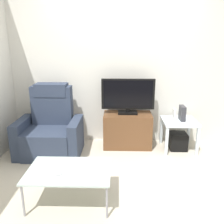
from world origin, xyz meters
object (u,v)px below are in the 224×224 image
(book_upright, at_px, (174,115))
(game_console, at_px, (182,113))
(cell_phone, at_px, (58,172))
(coffee_table, at_px, (69,172))
(tv_stand, at_px, (127,130))
(subwoofer_box, at_px, (178,141))
(television, at_px, (128,96))
(recliner_armchair, at_px, (50,130))
(side_table, at_px, (179,125))

(book_upright, relative_size, game_console, 0.83)
(book_upright, distance_m, game_console, 0.14)
(cell_phone, bearing_deg, coffee_table, 14.77)
(tv_stand, relative_size, subwoofer_box, 2.89)
(subwoofer_box, distance_m, game_console, 0.48)
(television, relative_size, game_console, 3.67)
(subwoofer_box, distance_m, cell_phone, 2.19)
(cell_phone, bearing_deg, book_upright, 29.47)
(television, height_order, recliner_armchair, television)
(side_table, relative_size, coffee_table, 0.60)
(side_table, bearing_deg, coffee_table, -137.49)
(cell_phone, bearing_deg, recliner_armchair, 95.35)
(recliner_armchair, xyz_separation_m, side_table, (2.07, 0.16, 0.05))
(cell_phone, bearing_deg, subwoofer_box, 28.05)
(subwoofer_box, bearing_deg, television, 171.83)
(book_upright, height_order, cell_phone, book_upright)
(recliner_armchair, xyz_separation_m, subwoofer_box, (2.07, 0.16, -0.24))
(tv_stand, distance_m, television, 0.59)
(subwoofer_box, relative_size, coffee_table, 0.30)
(game_console, bearing_deg, television, 172.80)
(side_table, height_order, book_upright, book_upright)
(book_upright, bearing_deg, side_table, 11.31)
(side_table, xyz_separation_m, cell_phone, (-1.62, -1.45, -0.03))
(television, height_order, book_upright, television)
(side_table, xyz_separation_m, subwoofer_box, (-0.00, 0.00, -0.28))
(television, height_order, subwoofer_box, television)
(side_table, bearing_deg, subwoofer_box, 180.00)
(side_table, distance_m, cell_phone, 2.18)
(subwoofer_box, bearing_deg, recliner_armchair, -175.49)
(recliner_armchair, distance_m, book_upright, 1.99)
(book_upright, bearing_deg, coffee_table, -135.95)
(subwoofer_box, height_order, cell_phone, cell_phone)
(tv_stand, xyz_separation_m, game_console, (0.87, -0.09, 0.33))
(coffee_table, bearing_deg, subwoofer_box, 42.51)
(tv_stand, relative_size, book_upright, 4.08)
(subwoofer_box, height_order, game_console, game_console)
(game_console, distance_m, cell_phone, 2.22)
(coffee_table, bearing_deg, game_console, 42.07)
(recliner_armchair, height_order, coffee_table, recliner_armchair)
(side_table, relative_size, game_console, 2.29)
(tv_stand, xyz_separation_m, book_upright, (0.74, -0.12, 0.31))
(television, relative_size, coffee_table, 0.96)
(side_table, distance_m, book_upright, 0.21)
(book_upright, bearing_deg, television, 169.22)
(side_table, relative_size, cell_phone, 3.60)
(side_table, bearing_deg, tv_stand, 173.09)
(tv_stand, xyz_separation_m, cell_phone, (-0.79, -1.55, 0.10))
(book_upright, height_order, game_console, game_console)
(recliner_armchair, bearing_deg, game_console, 3.75)
(tv_stand, distance_m, game_console, 0.94)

